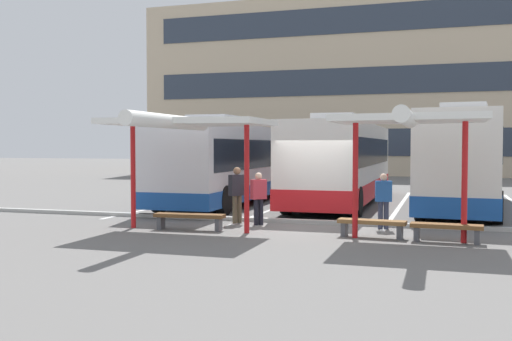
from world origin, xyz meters
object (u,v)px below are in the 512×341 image
Objects in this scene: coach_bus_0 at (228,163)px; waiting_shelter_0 at (184,125)px; coach_bus_1 at (343,163)px; waiting_shelter_1 at (408,122)px; waiting_passenger_2 at (259,195)px; waiting_passenger_1 at (237,191)px; waiting_passenger_0 at (383,197)px; bench_0 at (189,218)px; bench_2 at (446,229)px; coach_bus_2 at (466,161)px; bench_1 at (372,224)px.

coach_bus_0 is 2.30× the size of waiting_shelter_0.
coach_bus_1 is 2.77× the size of waiting_shelter_1.
coach_bus_1 is 7.77× the size of waiting_passenger_2.
waiting_shelter_1 is 2.80× the size of waiting_passenger_2.
waiting_passenger_1 is at bearing -67.05° from coach_bus_0.
waiting_shelter_1 reaches higher than waiting_passenger_0.
waiting_passenger_2 is (1.51, 1.57, 0.53)m from bench_0.
bench_2 is 5.54m from waiting_passenger_2.
waiting_passenger_1 is (-2.03, -7.06, -0.66)m from coach_bus_1.
bench_0 is at bearing -160.36° from waiting_passenger_0.
waiting_shelter_0 is 5.89m from waiting_passenger_0.
waiting_passenger_2 is (3.09, -5.75, -0.75)m from coach_bus_0.
coach_bus_2 is at bearing 47.70° from waiting_passenger_2.
waiting_passenger_0 is (5.10, 2.15, -2.01)m from waiting_shelter_0.
coach_bus_1 is at bearing 108.04° from waiting_passenger_0.
waiting_passenger_0 is at bearing 85.42° from bench_1.
waiting_passenger_0 is (5.10, 1.82, 0.54)m from bench_0.
waiting_passenger_2 reaches higher than bench_0.
bench_0 and bench_1 have the same top height.
waiting_passenger_2 is at bearing -176.07° from waiting_passenger_0.
waiting_passenger_2 is at bearing 157.70° from bench_1.
waiting_shelter_1 is 5.14m from waiting_passenger_2.
bench_1 is at bearing -107.57° from coach_bus_2.
coach_bus_1 reaches higher than waiting_passenger_2.
waiting_shelter_0 is 3.01× the size of waiting_passenger_2.
coach_bus_0 is 7.92m from waiting_shelter_0.
bench_1 is (-0.90, 0.43, -2.56)m from waiting_shelter_1.
waiting_passenger_1 is at bearing -106.07° from coach_bus_1.
waiting_shelter_1 reaches higher than waiting_passenger_2.
waiting_shelter_0 reaches higher than bench_1.
waiting_shelter_0 is 5.61m from bench_1.
bench_0 is 6.76m from bench_2.
waiting_passenger_1 is (-5.08, 2.03, -1.92)m from waiting_shelter_1.
waiting_passenger_1 is at bearing -179.21° from waiting_passenger_0.
bench_1 is 1.82m from bench_2.
waiting_passenger_1 is at bearing 66.10° from bench_0.
coach_bus_0 is 6.14× the size of bench_1.
coach_bus_2 reaches higher than waiting_passenger_1.
bench_1 is at bearing -22.30° from waiting_passenger_2.
coach_bus_2 is (9.06, 0.82, 0.16)m from coach_bus_0.
waiting_passenger_1 is (0.78, 2.09, -1.92)m from waiting_shelter_0.
coach_bus_2 is at bearing 48.54° from waiting_shelter_0.
coach_bus_1 is 7.38m from waiting_passenger_1.
bench_1 is 3.77m from waiting_passenger_2.
coach_bus_1 is (4.39, 1.50, 0.01)m from coach_bus_0.
waiting_passenger_0 is at bearing 22.92° from waiting_shelter_0.
waiting_passenger_0 is 4.32m from waiting_passenger_1.
bench_1 is (4.96, 0.49, -2.56)m from waiting_shelter_0.
coach_bus_1 reaches higher than waiting_shelter_1.
waiting_passenger_1 reaches higher than waiting_passenger_0.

